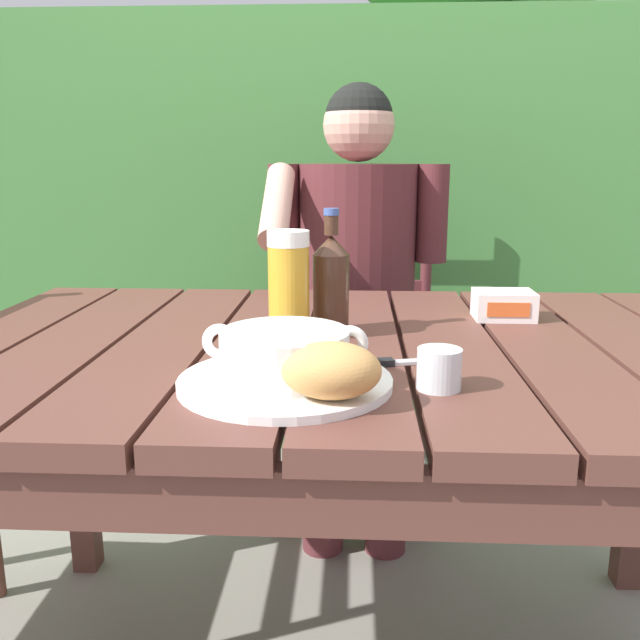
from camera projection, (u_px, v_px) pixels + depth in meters
dining_table at (351, 386)px, 1.19m from camera, size 1.46×0.91×0.74m
hedge_backdrop at (414, 134)px, 2.55m from camera, size 3.96×0.99×2.53m
chair_near_diner at (355, 345)px, 2.10m from camera, size 0.49×0.48×1.00m
person_eating at (354, 277)px, 1.84m from camera, size 0.48×0.47×1.24m
serving_plate at (282, 382)px, 0.93m from camera, size 0.30×0.30×0.01m
soup_bowl at (282, 353)px, 0.92m from camera, size 0.23×0.18×0.07m
bread_roll at (328, 370)px, 0.84m from camera, size 0.13×0.10×0.07m
beer_glass at (286, 286)px, 1.15m from camera, size 0.07×0.07×0.19m
beer_bottle at (329, 282)px, 1.20m from camera, size 0.06×0.06×0.22m
water_glass_small at (436, 369)px, 0.91m from camera, size 0.06×0.06×0.06m
butter_tub at (502, 305)px, 1.32m from camera, size 0.11×0.09×0.05m
table_knife at (389, 362)px, 1.02m from camera, size 0.15×0.06×0.01m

